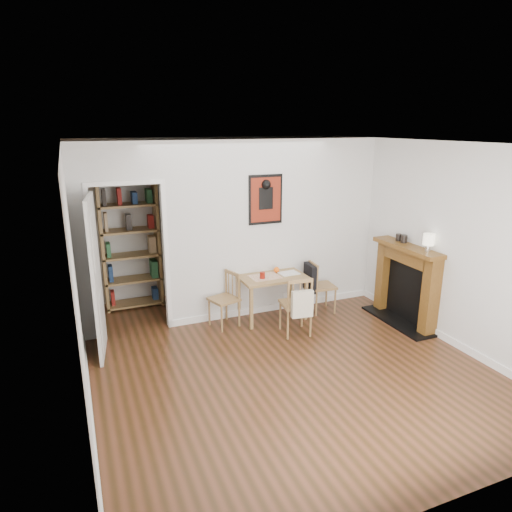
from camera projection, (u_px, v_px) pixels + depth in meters
name	position (u px, v px, depth m)	size (l,w,h in m)	color
ground	(278.00, 355.00, 5.74)	(5.20, 5.20, 0.00)	#572F1C
room_shell	(246.00, 232.00, 6.61)	(5.20, 5.20, 5.20)	silver
dining_table	(272.00, 281.00, 6.70)	(0.97, 0.62, 0.66)	#A48A4C
chair_left	(224.00, 300.00, 6.48)	(0.50, 0.50, 0.79)	olive
chair_right	(321.00, 286.00, 6.98)	(0.49, 0.44, 0.80)	olive
chair_front	(296.00, 304.00, 6.23)	(0.47, 0.52, 0.85)	olive
bookshelf	(130.00, 243.00, 7.04)	(0.88, 0.35, 2.09)	#A48A4C
fireplace	(407.00, 281.00, 6.58)	(0.45, 1.25, 1.16)	brown
red_glass	(262.00, 275.00, 6.54)	(0.08, 0.08, 0.10)	maroon
orange_fruit	(276.00, 270.00, 6.82)	(0.09, 0.09, 0.09)	#FF630D
placemat	(265.00, 277.00, 6.63)	(0.43, 0.32, 0.00)	beige
notebook	(289.00, 273.00, 6.77)	(0.28, 0.21, 0.01)	white
mantel_lamp	(429.00, 241.00, 6.07)	(0.15, 0.15, 0.24)	silver
ceramic_jar_a	(404.00, 239.00, 6.53)	(0.09, 0.09, 0.11)	black
ceramic_jar_b	(399.00, 237.00, 6.64)	(0.08, 0.08, 0.10)	black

